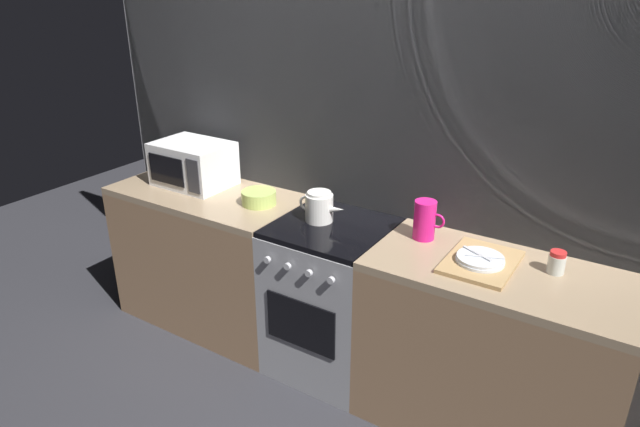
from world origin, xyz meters
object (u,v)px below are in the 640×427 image
at_px(stove_unit, 331,298).
at_px(dish_pile, 481,261).
at_px(spice_jar, 557,262).
at_px(microwave, 193,164).
at_px(kettle, 319,207).
at_px(mixing_bowl, 259,198).
at_px(pitcher, 425,220).

xyz_separation_m(stove_unit, dish_pile, (0.80, 0.00, 0.47)).
distance_m(stove_unit, spice_jar, 1.22).
relative_size(microwave, kettle, 1.62).
bearing_deg(dish_pile, spice_jar, 19.30).
distance_m(microwave, mixing_bowl, 0.55).
xyz_separation_m(microwave, pitcher, (1.52, 0.05, -0.03)).
relative_size(kettle, dish_pile, 0.71).
relative_size(stove_unit, mixing_bowl, 4.50).
height_order(mixing_bowl, dish_pile, mixing_bowl).
xyz_separation_m(kettle, pitcher, (0.56, 0.10, 0.02)).
bearing_deg(microwave, kettle, -2.90).
distance_m(dish_pile, spice_jar, 0.32).
distance_m(stove_unit, dish_pile, 0.93).
xyz_separation_m(microwave, spice_jar, (2.16, 0.04, -0.08)).
xyz_separation_m(microwave, dish_pile, (1.85, -0.06, -0.12)).
bearing_deg(pitcher, stove_unit, -165.94).
height_order(kettle, pitcher, pitcher).
distance_m(kettle, spice_jar, 1.20).
distance_m(microwave, pitcher, 1.52).
bearing_deg(spice_jar, stove_unit, -174.48).
height_order(stove_unit, microwave, microwave).
bearing_deg(microwave, stove_unit, -3.48).
bearing_deg(microwave, spice_jar, 1.14).
distance_m(stove_unit, kettle, 0.54).
height_order(kettle, dish_pile, kettle).
height_order(mixing_bowl, spice_jar, spice_jar).
distance_m(microwave, dish_pile, 1.86).
height_order(microwave, dish_pile, microwave).
bearing_deg(kettle, microwave, 177.10).
height_order(stove_unit, spice_jar, spice_jar).
bearing_deg(spice_jar, microwave, -178.86).
xyz_separation_m(mixing_bowl, dish_pile, (1.31, -0.03, -0.02)).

